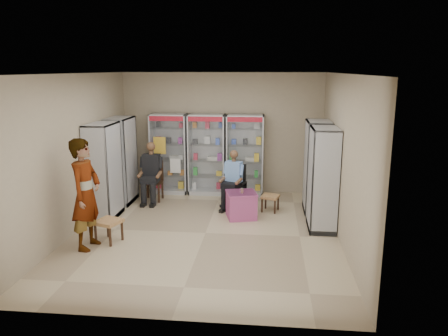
# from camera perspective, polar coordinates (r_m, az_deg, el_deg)

# --- Properties ---
(floor) EXTENTS (6.00, 6.00, 0.00)m
(floor) POSITION_cam_1_polar(r_m,az_deg,el_deg) (8.49, -2.44, -8.47)
(floor) COLOR tan
(floor) RESTS_ON ground
(room_shell) EXTENTS (5.02, 6.02, 3.01)m
(room_shell) POSITION_cam_1_polar(r_m,az_deg,el_deg) (7.99, -2.57, 4.80)
(room_shell) COLOR tan
(room_shell) RESTS_ON ground
(cabinet_back_left) EXTENTS (0.90, 0.50, 2.00)m
(cabinet_back_left) POSITION_cam_1_polar(r_m,az_deg,el_deg) (11.04, -7.14, 1.87)
(cabinet_back_left) COLOR #AEB0B5
(cabinet_back_left) RESTS_ON floor
(cabinet_back_mid) EXTENTS (0.90, 0.50, 2.00)m
(cabinet_back_mid) POSITION_cam_1_polar(r_m,az_deg,el_deg) (10.86, -2.25, 1.78)
(cabinet_back_mid) COLOR #B4B7BC
(cabinet_back_mid) RESTS_ON floor
(cabinet_back_right) EXTENTS (0.90, 0.50, 2.00)m
(cabinet_back_right) POSITION_cam_1_polar(r_m,az_deg,el_deg) (10.77, 2.76, 1.68)
(cabinet_back_right) COLOR silver
(cabinet_back_right) RESTS_ON floor
(cabinet_right_far) EXTENTS (0.90, 0.50, 2.00)m
(cabinet_right_far) POSITION_cam_1_polar(r_m,az_deg,el_deg) (9.71, 12.03, 0.17)
(cabinet_right_far) COLOR silver
(cabinet_right_far) RESTS_ON floor
(cabinet_right_near) EXTENTS (0.90, 0.50, 2.00)m
(cabinet_right_near) POSITION_cam_1_polar(r_m,az_deg,el_deg) (8.65, 12.78, -1.43)
(cabinet_right_near) COLOR #A7A8AE
(cabinet_right_near) RESTS_ON floor
(cabinet_left_far) EXTENTS (0.90, 0.50, 2.00)m
(cabinet_left_far) POSITION_cam_1_polar(r_m,az_deg,el_deg) (10.42, -13.28, 0.96)
(cabinet_left_far) COLOR #AEB1B6
(cabinet_left_far) RESTS_ON floor
(cabinet_left_near) EXTENTS (0.90, 0.50, 2.00)m
(cabinet_left_near) POSITION_cam_1_polar(r_m,az_deg,el_deg) (9.41, -15.43, -0.43)
(cabinet_left_near) COLOR #B3B5BB
(cabinet_left_near) RESTS_ON floor
(wooden_chair) EXTENTS (0.42, 0.42, 0.94)m
(wooden_chair) POSITION_cam_1_polar(r_m,az_deg,el_deg) (10.52, -9.27, -1.71)
(wooden_chair) COLOR #311E13
(wooden_chair) RESTS_ON floor
(seated_customer) EXTENTS (0.44, 0.60, 1.34)m
(seated_customer) POSITION_cam_1_polar(r_m,az_deg,el_deg) (10.43, -9.38, -0.71)
(seated_customer) COLOR black
(seated_customer) RESTS_ON floor
(office_chair) EXTENTS (0.68, 0.68, 0.98)m
(office_chair) POSITION_cam_1_polar(r_m,az_deg,el_deg) (9.87, 1.35, -2.39)
(office_chair) COLOR black
(office_chair) RESTS_ON floor
(seated_shopkeeper) EXTENTS (0.58, 0.67, 1.25)m
(seated_shopkeeper) POSITION_cam_1_polar(r_m,az_deg,el_deg) (9.79, 1.33, -1.72)
(seated_shopkeeper) COLOR #6F9BDC
(seated_shopkeeper) RESTS_ON floor
(pink_trunk) EXTENTS (0.70, 0.68, 0.56)m
(pink_trunk) POSITION_cam_1_polar(r_m,az_deg,el_deg) (9.23, 2.27, -4.85)
(pink_trunk) COLOR #C34E86
(pink_trunk) RESTS_ON floor
(tea_glass) EXTENTS (0.07, 0.07, 0.10)m
(tea_glass) POSITION_cam_1_polar(r_m,az_deg,el_deg) (9.09, 2.38, -2.98)
(tea_glass) COLOR #611108
(tea_glass) RESTS_ON pink_trunk
(woven_stool_a) EXTENTS (0.44, 0.44, 0.36)m
(woven_stool_a) POSITION_cam_1_polar(r_m,az_deg,el_deg) (9.73, 6.05, -4.59)
(woven_stool_a) COLOR #9A7041
(woven_stool_a) RESTS_ON floor
(woven_stool_b) EXTENTS (0.53, 0.53, 0.41)m
(woven_stool_b) POSITION_cam_1_polar(r_m,az_deg,el_deg) (8.28, -14.80, -7.94)
(woven_stool_b) COLOR #9E8642
(woven_stool_b) RESTS_ON floor
(standing_man) EXTENTS (0.53, 0.75, 1.95)m
(standing_man) POSITION_cam_1_polar(r_m,az_deg,el_deg) (7.90, -17.61, -3.27)
(standing_man) COLOR #98989B
(standing_man) RESTS_ON floor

